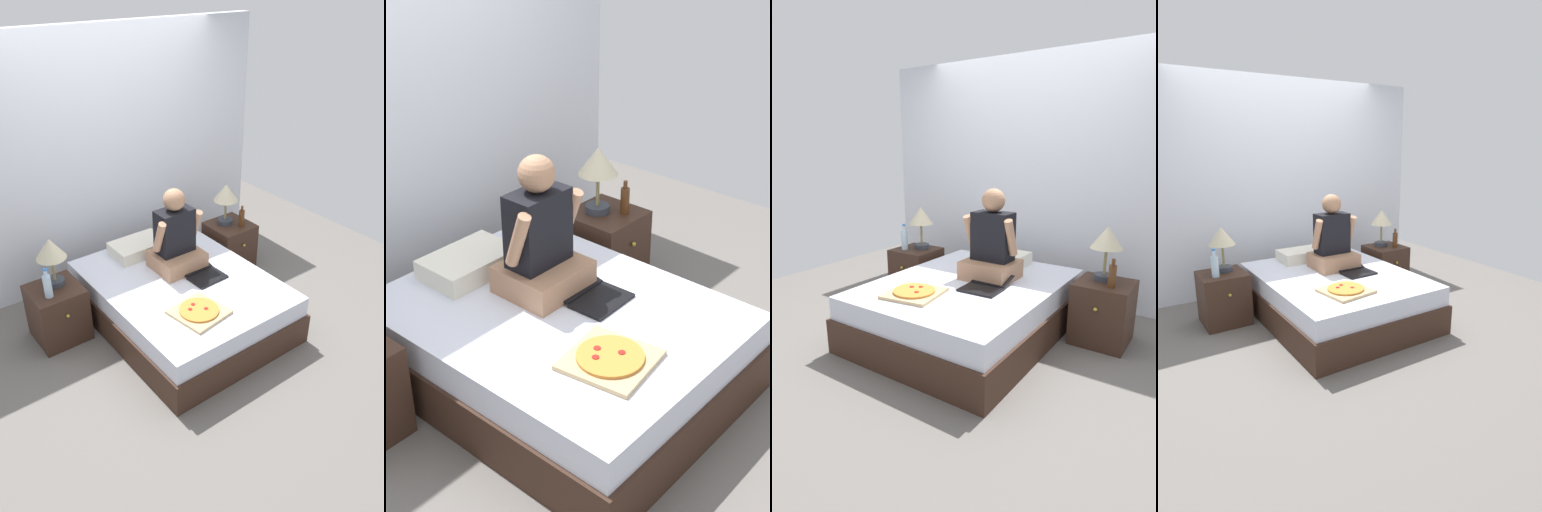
# 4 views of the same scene
# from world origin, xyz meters

# --- Properties ---
(ground_plane) EXTENTS (5.66, 5.66, 0.00)m
(ground_plane) POSITION_xyz_m (0.00, 0.00, 0.00)
(ground_plane) COLOR #66605B
(wall_back) EXTENTS (3.66, 0.12, 2.50)m
(wall_back) POSITION_xyz_m (0.00, 1.29, 1.25)
(wall_back) COLOR silver
(wall_back) RESTS_ON ground
(bed) EXTENTS (1.44, 1.86, 0.47)m
(bed) POSITION_xyz_m (0.00, 0.00, 0.23)
(bed) COLOR #382319
(bed) RESTS_ON ground
(nightstand_right) EXTENTS (0.44, 0.47, 0.52)m
(nightstand_right) POSITION_xyz_m (1.01, 0.49, 0.26)
(nightstand_right) COLOR #382319
(nightstand_right) RESTS_ON ground
(lamp_on_right_nightstand) EXTENTS (0.26, 0.26, 0.45)m
(lamp_on_right_nightstand) POSITION_xyz_m (0.98, 0.54, 0.85)
(lamp_on_right_nightstand) COLOR #333842
(lamp_on_right_nightstand) RESTS_ON nightstand_right
(beer_bottle) EXTENTS (0.06, 0.06, 0.23)m
(beer_bottle) POSITION_xyz_m (1.08, 0.39, 0.62)
(beer_bottle) COLOR #512D14
(beer_bottle) RESTS_ON nightstand_right
(pillow) EXTENTS (0.52, 0.34, 0.12)m
(pillow) POSITION_xyz_m (-0.05, 0.65, 0.53)
(pillow) COLOR silver
(pillow) RESTS_ON bed
(person_seated) EXTENTS (0.47, 0.40, 0.78)m
(person_seated) POSITION_xyz_m (0.10, 0.21, 0.76)
(person_seated) COLOR #A37556
(person_seated) RESTS_ON bed
(laptop) EXTENTS (0.33, 0.43, 0.07)m
(laptop) POSITION_xyz_m (0.20, -0.07, 0.49)
(laptop) COLOR black
(laptop) RESTS_ON bed
(pizza_box) EXTENTS (0.45, 0.45, 0.04)m
(pizza_box) POSITION_xyz_m (-0.18, -0.50, 0.49)
(pizza_box) COLOR tan
(pizza_box) RESTS_ON bed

